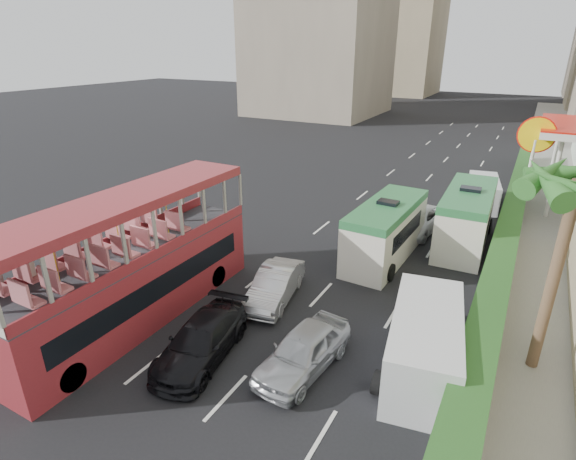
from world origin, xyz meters
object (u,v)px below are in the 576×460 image
Objects in this scene: minibus_far at (466,218)px; panel_van_far at (483,192)px; van_asset at (414,231)px; minibus_near at (386,231)px; double_decker_bus at (133,260)px; car_silver_lane_b at (303,368)px; car_silver_lane_a at (275,299)px; car_black at (203,357)px; panel_van_near at (425,344)px; palm_tree at (553,280)px.

panel_van_far is (0.07, 7.28, -0.62)m from minibus_far.
van_asset is at bearing -121.82° from panel_van_far.
minibus_far is at bearing 51.28° from minibus_near.
minibus_far is 1.53× the size of panel_van_far.
double_decker_bus reaches higher than van_asset.
van_asset is 0.76× the size of minibus_near.
panel_van_far is at bearing 87.57° from car_silver_lane_b.
car_silver_lane_a is 4.52m from car_black.
double_decker_bus is 10.90m from panel_van_near.
car_silver_lane_b is 0.62× the size of minibus_far.
panel_van_far is at bearing 59.97° from car_silver_lane_a.
minibus_near is 4.94m from minibus_far.
panel_van_near is 18.71m from panel_van_far.
car_black is 22.62m from panel_van_far.
car_silver_lane_a is at bearing 138.41° from car_silver_lane_b.
double_decker_bus is 2.37× the size of car_black.
double_decker_bus is at bearing -125.43° from panel_van_far.
car_silver_lane_a is at bearing 157.11° from panel_van_near.
panel_van_near is (3.20, -11.94, 1.07)m from van_asset.
car_silver_lane_b is at bearing -58.06° from car_silver_lane_a.
car_silver_lane_b reaches higher than car_black.
double_decker_bus reaches higher than minibus_far.
minibus_far reaches higher than panel_van_near.
panel_van_near is 0.84× the size of palm_tree.
van_asset is (7.38, 14.10, -2.53)m from double_decker_bus.
car_black is 0.93× the size of van_asset.
minibus_near is 0.95× the size of minibus_far.
car_silver_lane_b is (3.05, -3.35, 0.00)m from car_silver_lane_a.
minibus_near is at bearing 64.10° from car_black.
car_silver_lane_b is 20.76m from panel_van_far.
van_asset is 1.11× the size of panel_van_far.
car_silver_lane_a is at bearing -123.29° from minibus_far.
car_silver_lane_a is 11.69m from minibus_far.
palm_tree is at bearing 16.16° from double_decker_bus.
car_silver_lane_a is at bearing 76.53° from car_black.
car_black is 11.66m from palm_tree.
panel_van_near reaches higher than car_silver_lane_a.
car_black is 11.21m from minibus_near.
panel_van_far is (6.44, 21.66, 0.90)m from car_black.
panel_van_near is (6.56, -1.55, 1.07)m from car_silver_lane_a.
minibus_near reaches higher than panel_van_far.
car_silver_lane_a is at bearing 42.66° from double_decker_bus.
double_decker_bus reaches higher than car_black.
car_black is (-3.36, -1.15, 0.00)m from car_silver_lane_b.
minibus_far is at bearing 56.51° from car_black.
panel_van_far is (-0.42, 18.70, -0.17)m from panel_van_near.
car_silver_lane_a is 0.64× the size of minibus_near.
panel_van_far reaches higher than car_silver_lane_b.
car_silver_lane_b is 13.75m from van_asset.
palm_tree is (10.08, 4.80, 3.38)m from car_black.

